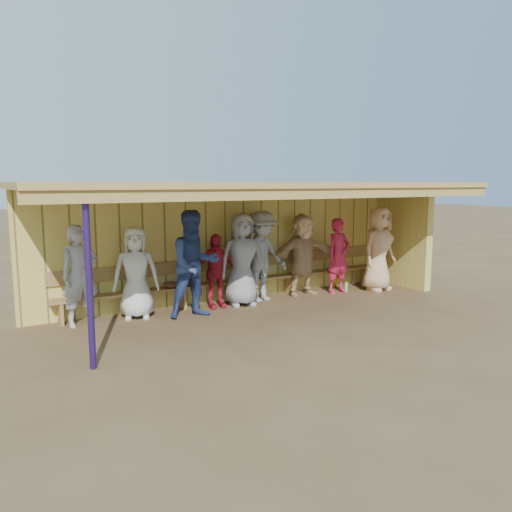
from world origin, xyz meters
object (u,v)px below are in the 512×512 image
(player_extra, at_px, (242,260))
(player_d, at_px, (215,271))
(player_g, at_px, (338,256))
(player_c, at_px, (194,264))
(player_h, at_px, (379,249))
(player_b, at_px, (136,273))
(player_e, at_px, (262,256))
(player_a, at_px, (80,276))
(player_f, at_px, (303,254))
(bench, at_px, (238,276))

(player_extra, bearing_deg, player_d, 178.48)
(player_g, distance_m, player_extra, 2.47)
(player_c, height_order, player_h, player_c)
(player_b, height_order, player_e, player_e)
(player_extra, bearing_deg, player_b, -173.21)
(player_e, bearing_deg, player_h, -15.31)
(player_d, xyz_separation_m, player_h, (3.98, -0.46, 0.23))
(player_a, xyz_separation_m, player_f, (4.77, -0.01, 0.02))
(player_f, bearing_deg, player_h, -17.47)
(player_f, relative_size, player_extra, 0.97)
(player_e, bearing_deg, bench, 138.06)
(player_extra, distance_m, bench, 0.64)
(player_a, height_order, player_g, player_a)
(player_c, bearing_deg, player_d, 37.49)
(player_b, xyz_separation_m, player_g, (4.61, -0.22, -0.00))
(player_a, xyz_separation_m, player_h, (6.57, -0.50, 0.08))
(player_h, bearing_deg, player_extra, 166.56)
(player_f, xyz_separation_m, player_h, (1.80, -0.49, 0.06))
(player_a, relative_size, player_c, 0.89)
(player_d, distance_m, player_g, 3.02)
(player_a, bearing_deg, player_c, -22.27)
(player_h, bearing_deg, player_f, 156.97)
(player_c, relative_size, player_d, 1.34)
(player_c, xyz_separation_m, player_g, (3.65, 0.25, -0.15))
(player_d, distance_m, player_h, 4.02)
(player_a, bearing_deg, player_f, -8.56)
(player_g, xyz_separation_m, bench, (-2.32, 0.53, -0.32))
(player_d, bearing_deg, player_g, -2.65)
(player_f, height_order, player_h, player_h)
(player_b, bearing_deg, player_h, 12.85)
(player_a, xyz_separation_m, player_d, (2.59, -0.04, -0.15))
(player_a, height_order, player_extra, player_extra)
(player_c, xyz_separation_m, player_d, (0.64, 0.44, -0.25))
(player_d, relative_size, player_g, 0.88)
(player_a, xyz_separation_m, player_c, (1.95, -0.48, 0.11))
(player_a, height_order, player_b, player_a)
(player_b, height_order, player_f, player_f)
(player_c, bearing_deg, player_b, 156.29)
(player_e, relative_size, player_extra, 1.01)
(player_a, bearing_deg, player_d, -9.27)
(player_f, bearing_deg, player_c, -172.70)
(player_b, height_order, player_d, player_b)
(player_e, distance_m, player_h, 2.91)
(player_a, xyz_separation_m, bench, (3.28, 0.31, -0.36))
(player_e, height_order, player_g, player_e)
(player_d, bearing_deg, player_f, 1.71)
(player_c, distance_m, player_h, 4.62)
(player_f, bearing_deg, bench, 165.94)
(player_a, bearing_deg, player_b, -8.49)
(player_e, relative_size, player_g, 1.12)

